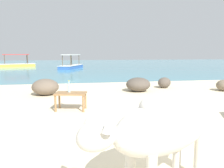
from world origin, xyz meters
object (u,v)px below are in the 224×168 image
object	(u,v)px
cow	(164,127)
low_bench_table	(71,96)
bottle	(69,88)
boat_blue	(71,65)
boat_yellow	(16,64)

from	to	relation	value
cow	low_bench_table	bearing A→B (deg)	-100.41
low_bench_table	bottle	bearing A→B (deg)	126.33
boat_blue	cow	bearing A→B (deg)	24.21
bottle	boat_yellow	bearing A→B (deg)	107.42
bottle	cow	bearing A→B (deg)	-72.98
low_bench_table	boat_blue	distance (m)	15.16
cow	bottle	bearing A→B (deg)	-100.22
cow	low_bench_table	xyz separation A→B (m)	(-1.02, 3.38, -0.30)
low_bench_table	boat_yellow	distance (m)	19.45
cow	boat_blue	world-z (taller)	boat_blue
low_bench_table	boat_blue	size ratio (longest dim) A/B	0.22
boat_yellow	bottle	bearing A→B (deg)	-89.43
low_bench_table	bottle	world-z (taller)	bottle
low_bench_table	boat_blue	xyz separation A→B (m)	(-0.19, 15.16, -0.12)
boat_blue	bottle	bearing A→B (deg)	21.05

